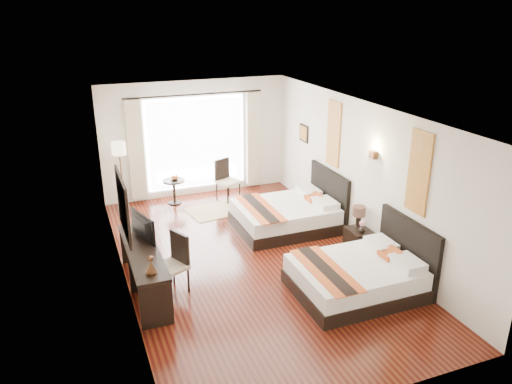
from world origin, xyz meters
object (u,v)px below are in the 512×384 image
object	(u,v)px
bed_far	(289,214)
floor_lamp	(119,153)
vase	(362,228)
fruit_bowl	(175,179)
television	(139,228)
nightstand	(358,241)
console_desk	(144,270)
desk_chair	(172,275)
window_chair	(227,188)
table_lamp	(359,213)
side_table	(174,192)
bed_near	(360,275)

from	to	relation	value
bed_far	floor_lamp	bearing A→B (deg)	142.53
vase	fruit_bowl	bearing A→B (deg)	124.55
television	floor_lamp	size ratio (longest dim) A/B	0.49
nightstand	vase	bearing A→B (deg)	-103.22
console_desk	desk_chair	xyz separation A→B (m)	(0.41, -0.22, -0.07)
bed_far	fruit_bowl	xyz separation A→B (m)	(-1.92, 2.22, 0.31)
desk_chair	window_chair	xyz separation A→B (m)	(2.14, 3.61, -0.00)
fruit_bowl	nightstand	bearing A→B (deg)	-54.23
desk_chair	window_chair	size ratio (longest dim) A/B	1.01
table_lamp	vase	bearing A→B (deg)	-106.18
television	desk_chair	xyz separation A→B (m)	(0.39, -0.58, -0.67)
vase	side_table	bearing A→B (deg)	124.84
television	desk_chair	size ratio (longest dim) A/B	0.77
side_table	fruit_bowl	world-z (taller)	fruit_bowl
table_lamp	vase	distance (m)	0.32
bed_far	nightstand	xyz separation A→B (m)	(0.76, -1.50, -0.07)
table_lamp	console_desk	distance (m)	4.07
window_chair	vase	bearing A→B (deg)	-2.97
table_lamp	side_table	distance (m)	4.56
bed_far	vase	xyz separation A→B (m)	(0.73, -1.63, 0.26)
television	floor_lamp	xyz separation A→B (m)	(0.13, 3.41, 0.35)
bed_near	bed_far	xyz separation A→B (m)	(-0.03, 2.71, 0.01)
console_desk	fruit_bowl	xyz separation A→B (m)	(1.33, 3.61, 0.24)
console_desk	floor_lamp	distance (m)	3.90
nightstand	window_chair	size ratio (longest dim) A/B	0.49
bed_near	bed_far	size ratio (longest dim) A/B	0.97
table_lamp	fruit_bowl	size ratio (longest dim) A/B	2.04
side_table	fruit_bowl	size ratio (longest dim) A/B	3.08
bed_near	nightstand	distance (m)	1.41
table_lamp	desk_chair	world-z (taller)	desk_chair
floor_lamp	bed_far	bearing A→B (deg)	-37.47
bed_far	side_table	world-z (taller)	bed_far
side_table	fruit_bowl	distance (m)	0.32
bed_far	table_lamp	world-z (taller)	bed_far
table_lamp	bed_near	bearing A→B (deg)	-120.32
bed_near	console_desk	size ratio (longest dim) A/B	0.92
side_table	fruit_bowl	bearing A→B (deg)	-2.59
vase	console_desk	xyz separation A→B (m)	(-3.98, 0.24, -0.19)
table_lamp	console_desk	xyz separation A→B (m)	(-4.05, -0.00, -0.39)
television	window_chair	size ratio (longest dim) A/B	0.78
bed_far	window_chair	xyz separation A→B (m)	(-0.71, 1.99, -0.00)
fruit_bowl	window_chair	xyz separation A→B (m)	(1.22, -0.22, -0.31)
bed_near	vase	world-z (taller)	bed_near
desk_chair	fruit_bowl	xyz separation A→B (m)	(0.92, 3.83, 0.31)
table_lamp	side_table	xyz separation A→B (m)	(-2.75, 3.61, -0.47)
nightstand	vase	distance (m)	0.36
console_desk	desk_chair	distance (m)	0.47
console_desk	fruit_bowl	bearing A→B (deg)	69.78
bed_far	desk_chair	size ratio (longest dim) A/B	2.07
vase	bed_near	bearing A→B (deg)	-123.06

